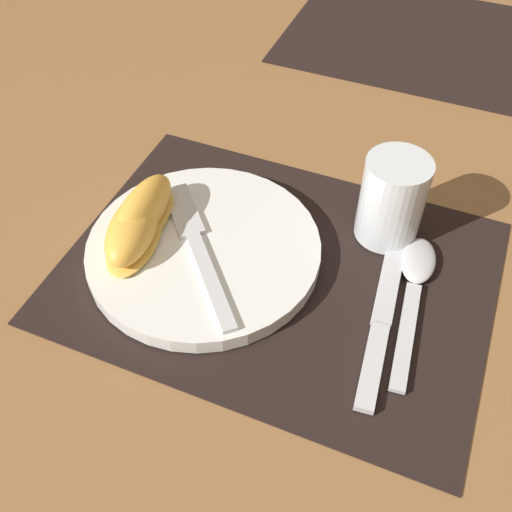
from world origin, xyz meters
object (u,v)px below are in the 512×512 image
fork (195,241)px  citrus_wedge_1 (133,230)px  juice_glass (391,203)px  spoon (415,279)px  citrus_wedge_0 (143,212)px  plate (204,250)px  knife (383,312)px

fork → citrus_wedge_1: bearing=-158.5°
fork → citrus_wedge_1: (-0.06, -0.02, 0.01)m
juice_glass → spoon: size_ratio=0.51×
citrus_wedge_1 → juice_glass: bearing=29.0°
citrus_wedge_0 → citrus_wedge_1: citrus_wedge_0 is taller
plate → citrus_wedge_1: bearing=-160.1°
juice_glass → plate: bearing=-147.8°
juice_glass → citrus_wedge_0: juice_glass is taller
spoon → fork: (-0.21, -0.05, 0.01)m
spoon → fork: bearing=-167.5°
juice_glass → fork: size_ratio=0.58×
plate → citrus_wedge_0: bearing=178.8°
plate → fork: fork is taller
fork → plate: bearing=8.5°
plate → citrus_wedge_0: (-0.07, 0.00, 0.03)m
juice_glass → citrus_wedge_1: size_ratio=0.85×
citrus_wedge_1 → spoon: bearing=14.4°
plate → knife: size_ratio=1.05×
plate → juice_glass: 0.19m
knife → spoon: 0.05m
knife → fork: size_ratio=1.38×
knife → citrus_wedge_0: size_ratio=2.12×
citrus_wedge_1 → knife: bearing=4.7°
plate → spoon: plate is taller
plate → spoon: bearing=12.7°
citrus_wedge_0 → citrus_wedge_1: 0.02m
spoon → citrus_wedge_0: 0.27m
juice_glass → citrus_wedge_1: 0.26m
knife → fork: (-0.19, 0.00, 0.02)m
plate → citrus_wedge_1: size_ratio=2.13×
plate → fork: size_ratio=1.45×
plate → juice_glass: juice_glass is taller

